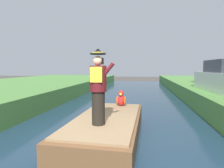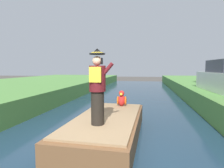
% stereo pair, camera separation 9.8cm
% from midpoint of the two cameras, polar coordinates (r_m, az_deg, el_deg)
% --- Properties ---
extents(ground_plane, '(80.00, 80.00, 0.00)m').
position_cam_midpoint_polar(ground_plane, '(4.72, -3.81, -21.46)').
color(ground_plane, '#4C4742').
extents(canal_water, '(6.69, 48.00, 0.10)m').
position_cam_midpoint_polar(canal_water, '(4.70, -3.81, -20.91)').
color(canal_water, '#1E384C').
rests_on(canal_water, ground).
extents(boat, '(1.92, 4.25, 0.61)m').
position_cam_midpoint_polar(boat, '(5.57, -0.97, -12.80)').
color(boat, brown).
rests_on(boat, canal_water).
extents(person_pirate, '(0.61, 0.42, 1.85)m').
position_cam_midpoint_polar(person_pirate, '(4.54, -3.80, -0.91)').
color(person_pirate, black).
rests_on(person_pirate, boat).
extents(parrot_plush, '(0.36, 0.35, 0.57)m').
position_cam_midpoint_polar(parrot_plush, '(6.86, 3.36, -4.65)').
color(parrot_plush, red).
rests_on(parrot_plush, boat).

